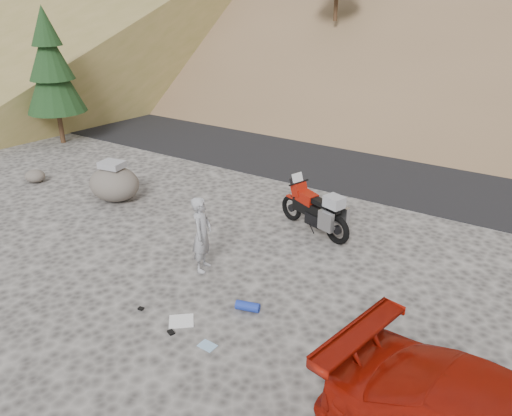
{
  "coord_description": "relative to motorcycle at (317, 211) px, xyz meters",
  "views": [
    {
      "loc": [
        5.57,
        -7.32,
        5.78
      ],
      "look_at": [
        -0.08,
        1.5,
        1.0
      ],
      "focal_mm": 35.0,
      "sensor_mm": 36.0,
      "label": 1
    }
  ],
  "objects": [
    {
      "name": "gear_bottle",
      "position": [
        2.6,
        -3.73,
        -0.49
      ],
      "size": [
        0.09,
        0.09,
        0.22
      ],
      "primitive_type": "cylinder",
      "rotation": [
        0.0,
        0.0,
        -0.13
      ],
      "color": "#1A32A0",
      "rests_on": "ground"
    },
    {
      "name": "gear_glove_b",
      "position": [
        -1.4,
        -4.75,
        -0.58
      ],
      "size": [
        0.12,
        0.09,
        0.04
      ],
      "primitive_type": "cube",
      "rotation": [
        0.0,
        0.0,
        0.15
      ],
      "color": "black",
      "rests_on": "ground"
    },
    {
      "name": "conifer_verge",
      "position": [
        -11.81,
        1.58,
        2.3
      ],
      "size": [
        2.2,
        2.2,
        5.04
      ],
      "color": "#382314",
      "rests_on": "ground"
    },
    {
      "name": "motorcycle",
      "position": [
        0.0,
        0.0,
        0.0
      ],
      "size": [
        2.26,
        1.11,
        1.39
      ],
      "rotation": [
        0.0,
        0.0,
        -0.33
      ],
      "color": "black",
      "rests_on": "ground"
    },
    {
      "name": "gear_glove_a",
      "position": [
        -0.43,
        -4.98,
        -0.58
      ],
      "size": [
        0.16,
        0.14,
        0.04
      ],
      "primitive_type": "cube",
      "rotation": [
        0.0,
        0.0,
        -0.37
      ],
      "color": "black",
      "rests_on": "ground"
    },
    {
      "name": "small_rock",
      "position": [
        -9.01,
        -1.64,
        -0.4
      ],
      "size": [
        0.69,
        0.63,
        0.39
      ],
      "rotation": [
        0.0,
        0.0,
        0.07
      ],
      "color": "#59524C",
      "rests_on": "ground"
    },
    {
      "name": "ground",
      "position": [
        -0.81,
        -2.92,
        -0.6
      ],
      "size": [
        140.0,
        140.0,
        0.0
      ],
      "primitive_type": "plane",
      "color": "#3E3B39",
      "rests_on": "ground"
    },
    {
      "name": "gear_funnel",
      "position": [
        2.15,
        -4.23,
        -0.51
      ],
      "size": [
        0.16,
        0.16,
        0.17
      ],
      "primitive_type": "cone",
      "rotation": [
        0.0,
        0.0,
        -0.3
      ],
      "color": "#B00B1B",
      "rests_on": "ground"
    },
    {
      "name": "gear_blue_cloth",
      "position": [
        0.33,
        -4.9,
        -0.59
      ],
      "size": [
        0.32,
        0.24,
        0.01
      ],
      "primitive_type": "cube",
      "rotation": [
        0.0,
        0.0,
        -0.06
      ],
      "color": "#8BB4D7",
      "rests_on": "ground"
    },
    {
      "name": "gear_white_cloth",
      "position": [
        -0.5,
        -4.61,
        -0.59
      ],
      "size": [
        0.6,
        0.6,
        0.02
      ],
      "primitive_type": "cube",
      "rotation": [
        0.0,
        0.0,
        0.69
      ],
      "color": "white",
      "rests_on": "ground"
    },
    {
      "name": "road",
      "position": [
        -0.81,
        6.08,
        -0.6
      ],
      "size": [
        120.0,
        7.0,
        0.05
      ],
      "primitive_type": "cube",
      "color": "black",
      "rests_on": "ground"
    },
    {
      "name": "boulder",
      "position": [
        -5.82,
        -1.26,
        -0.09
      ],
      "size": [
        1.58,
        1.37,
        1.16
      ],
      "rotation": [
        0.0,
        0.0,
        -0.06
      ],
      "color": "#59524C",
      "rests_on": "ground"
    },
    {
      "name": "man",
      "position": [
        -1.31,
        -2.9,
        -0.6
      ],
      "size": [
        0.58,
        0.72,
        1.7
      ],
      "primitive_type": "imported",
      "rotation": [
        0.0,
        0.0,
        1.89
      ],
      "color": "#98989D",
      "rests_on": "ground"
    },
    {
      "name": "gear_blue_mat",
      "position": [
        0.36,
        -3.66,
        -0.5
      ],
      "size": [
        0.5,
        0.3,
        0.19
      ],
      "primitive_type": "cylinder",
      "rotation": [
        0.0,
        1.57,
        0.27
      ],
      "color": "#1A32A0",
      "rests_on": "ground"
    }
  ]
}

